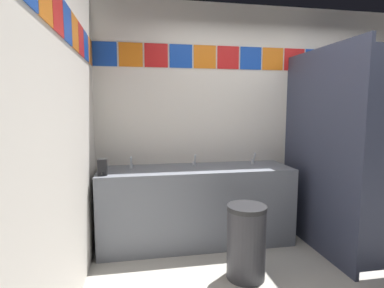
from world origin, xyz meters
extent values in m
cube|color=silver|center=(0.00, 1.51, 1.35)|extent=(3.92, 0.08, 2.70)
cube|color=#1947B7|center=(-1.82, 1.47, 2.09)|extent=(0.26, 0.01, 0.26)
cube|color=orange|center=(-1.54, 1.47, 2.09)|extent=(0.26, 0.01, 0.26)
cube|color=red|center=(-1.26, 1.47, 2.09)|extent=(0.26, 0.01, 0.26)
cube|color=#1947B7|center=(-0.98, 1.47, 2.09)|extent=(0.26, 0.01, 0.26)
cube|color=orange|center=(-0.70, 1.47, 2.09)|extent=(0.26, 0.01, 0.26)
cube|color=red|center=(-0.42, 1.47, 2.09)|extent=(0.26, 0.01, 0.26)
cube|color=#1947B7|center=(-0.14, 1.47, 2.09)|extent=(0.26, 0.01, 0.26)
cube|color=orange|center=(0.14, 1.47, 2.09)|extent=(0.26, 0.01, 0.26)
cube|color=red|center=(0.42, 1.47, 2.09)|extent=(0.26, 0.01, 0.26)
cube|color=#1947B7|center=(0.70, 1.47, 2.09)|extent=(0.26, 0.01, 0.26)
cube|color=orange|center=(0.98, 1.47, 2.09)|extent=(0.26, 0.01, 0.26)
cube|color=red|center=(1.26, 1.47, 2.09)|extent=(0.26, 0.01, 0.26)
cube|color=#1947B7|center=(1.54, 1.47, 2.09)|extent=(0.26, 0.01, 0.26)
cube|color=silver|center=(-2.00, 0.00, 1.35)|extent=(0.08, 2.95, 2.70)
cube|color=red|center=(-1.95, 0.00, 2.09)|extent=(0.01, 0.26, 0.26)
cube|color=#1947B7|center=(-1.95, 0.27, 2.09)|extent=(0.01, 0.26, 0.26)
cube|color=orange|center=(-1.95, 0.54, 2.09)|extent=(0.01, 0.26, 0.26)
cube|color=red|center=(-1.95, 0.80, 2.09)|extent=(0.01, 0.26, 0.26)
cube|color=#1947B7|center=(-1.95, 1.07, 2.09)|extent=(0.01, 0.26, 0.26)
cube|color=orange|center=(-1.95, 1.34, 2.09)|extent=(0.01, 0.26, 0.26)
cube|color=slate|center=(-0.86, 1.17, 0.42)|extent=(2.10, 0.62, 0.85)
cube|color=slate|center=(-0.86, 1.46, 0.81)|extent=(2.10, 0.03, 0.08)
cylinder|color=silver|center=(-1.56, 1.14, 0.79)|extent=(0.34, 0.34, 0.10)
cylinder|color=silver|center=(-0.86, 1.14, 0.79)|extent=(0.34, 0.34, 0.10)
cylinder|color=silver|center=(-0.16, 1.14, 0.79)|extent=(0.34, 0.34, 0.10)
cylinder|color=silver|center=(-1.56, 1.28, 0.87)|extent=(0.04, 0.04, 0.05)
cylinder|color=silver|center=(-1.56, 1.23, 0.94)|extent=(0.02, 0.06, 0.09)
cylinder|color=silver|center=(-0.86, 1.28, 0.87)|extent=(0.04, 0.04, 0.05)
cylinder|color=silver|center=(-0.86, 1.23, 0.94)|extent=(0.02, 0.06, 0.09)
cylinder|color=silver|center=(-0.16, 1.28, 0.87)|extent=(0.04, 0.04, 0.05)
cylinder|color=silver|center=(-0.16, 1.23, 0.94)|extent=(0.02, 0.06, 0.09)
cube|color=black|center=(-1.83, 0.98, 0.93)|extent=(0.09, 0.07, 0.16)
cylinder|color=black|center=(-1.83, 0.93, 0.87)|extent=(0.02, 0.02, 0.03)
cube|color=#33384C|center=(0.36, 0.80, 1.05)|extent=(0.04, 1.35, 2.11)
cylinder|color=silver|center=(0.38, 0.14, 1.16)|extent=(0.02, 0.02, 0.10)
cylinder|color=white|center=(0.88, 0.92, 0.20)|extent=(0.38, 0.38, 0.40)
torus|color=white|center=(0.88, 0.92, 0.42)|extent=(0.39, 0.39, 0.05)
cube|color=white|center=(0.88, 1.13, 0.57)|extent=(0.34, 0.17, 0.34)
cylinder|color=#333338|center=(-0.57, 0.37, 0.31)|extent=(0.34, 0.34, 0.62)
cylinder|color=#262628|center=(-0.57, 0.37, 0.64)|extent=(0.35, 0.35, 0.04)
camera|label=1|loc=(-1.50, -2.05, 1.51)|focal=28.46mm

